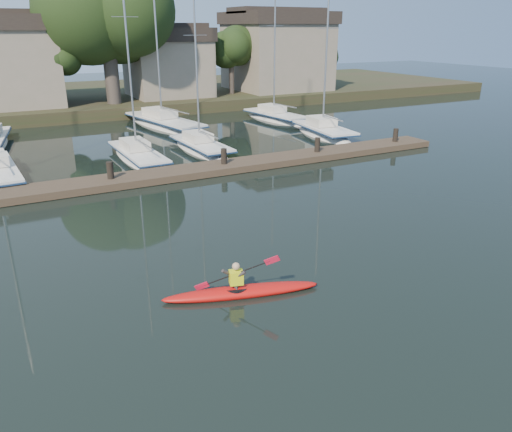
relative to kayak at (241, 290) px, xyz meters
name	(u,v)px	position (x,y,z in m)	size (l,w,h in m)	color
ground	(332,303)	(2.08, -1.58, -0.18)	(160.00, 160.00, 0.00)	black
kayak	(241,290)	(0.00, 0.00, 0.00)	(4.58, 1.80, 1.46)	#B5100D
dock	(171,174)	(2.08, 12.42, 0.03)	(34.00, 2.00, 1.80)	#483729
sailboat_2	(139,162)	(1.61, 16.91, -0.34)	(2.10, 8.10, 13.33)	white
sailboat_3	(201,153)	(5.68, 17.28, -0.35)	(2.22, 7.40, 11.81)	white
sailboat_4	(324,138)	(15.17, 17.57, -0.38)	(3.02, 7.57, 12.53)	white
sailboat_6	(164,129)	(6.14, 26.09, -0.38)	(4.35, 11.15, 17.35)	white
sailboat_7	(275,122)	(15.26, 24.69, -0.37)	(3.08, 8.12, 12.76)	white
shore	(95,73)	(3.69, 38.71, 3.05)	(90.00, 25.25, 12.75)	#253219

